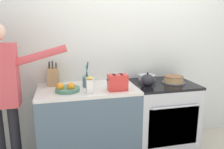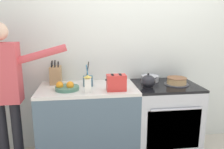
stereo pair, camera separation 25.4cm
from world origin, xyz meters
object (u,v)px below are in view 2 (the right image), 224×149
object	(u,v)px
stove_range	(164,119)
knife_block	(56,75)
mixing_bowl	(150,78)
toaster	(116,83)
milk_carton	(88,84)
tea_kettle	(148,81)
utensil_crock	(88,81)
fruit_bowl	(67,87)
layer_cake	(177,81)
person_baker	(5,85)

from	to	relation	value
stove_range	knife_block	size ratio (longest dim) A/B	3.09
mixing_bowl	knife_block	size ratio (longest dim) A/B	0.80
toaster	milk_carton	world-z (taller)	milk_carton
tea_kettle	utensil_crock	distance (m)	0.71
knife_block	tea_kettle	bearing A→B (deg)	-15.47
utensil_crock	fruit_bowl	world-z (taller)	utensil_crock
layer_cake	toaster	world-z (taller)	toaster
tea_kettle	knife_block	distance (m)	1.13
layer_cake	milk_carton	xyz separation A→B (m)	(-1.08, -0.18, 0.05)
mixing_bowl	toaster	xyz separation A→B (m)	(-0.50, -0.35, 0.05)
fruit_bowl	milk_carton	bearing A→B (deg)	-27.02
layer_cake	tea_kettle	xyz separation A→B (m)	(-0.38, -0.06, 0.03)
utensil_crock	fruit_bowl	bearing A→B (deg)	-151.44
person_baker	layer_cake	bearing A→B (deg)	12.87
tea_kettle	person_baker	size ratio (longest dim) A/B	0.12
knife_block	person_baker	world-z (taller)	person_baker
fruit_bowl	toaster	size ratio (longest dim) A/B	1.16
layer_cake	knife_block	distance (m)	1.49
tea_kettle	mixing_bowl	xyz separation A→B (m)	(0.10, 0.27, -0.03)
fruit_bowl	tea_kettle	bearing A→B (deg)	-0.08
tea_kettle	toaster	distance (m)	0.40
layer_cake	person_baker	xyz separation A→B (m)	(-1.97, -0.04, 0.04)
tea_kettle	fruit_bowl	distance (m)	0.94
utensil_crock	toaster	size ratio (longest dim) A/B	1.27
toaster	stove_range	bearing A→B (deg)	15.45
fruit_bowl	person_baker	distance (m)	0.65
utensil_crock	toaster	world-z (taller)	utensil_crock
tea_kettle	mixing_bowl	bearing A→B (deg)	68.66
stove_range	knife_block	xyz separation A→B (m)	(-1.34, 0.21, 0.57)
layer_cake	person_baker	bearing A→B (deg)	-178.75
utensil_crock	person_baker	bearing A→B (deg)	-172.63
toaster	utensil_crock	bearing A→B (deg)	144.47
stove_range	fruit_bowl	xyz separation A→B (m)	(-1.19, -0.09, 0.49)
tea_kettle	fruit_bowl	bearing A→B (deg)	179.92
mixing_bowl	milk_carton	bearing A→B (deg)	-154.60
tea_kettle	utensil_crock	world-z (taller)	utensil_crock
mixing_bowl	knife_block	xyz separation A→B (m)	(-1.20, 0.04, 0.07)
mixing_bowl	person_baker	distance (m)	1.72
stove_range	toaster	bearing A→B (deg)	-164.55
stove_range	person_baker	size ratio (longest dim) A/B	0.55
fruit_bowl	mixing_bowl	bearing A→B (deg)	14.24
layer_cake	person_baker	distance (m)	1.97
stove_range	toaster	distance (m)	0.86
person_baker	milk_carton	bearing A→B (deg)	2.92
knife_block	toaster	xyz separation A→B (m)	(0.70, -0.39, -0.02)
mixing_bowl	toaster	size ratio (longest dim) A/B	1.02
toaster	layer_cake	bearing A→B (deg)	10.85
mixing_bowl	fruit_bowl	bearing A→B (deg)	-165.76
layer_cake	mixing_bowl	bearing A→B (deg)	142.88
layer_cake	utensil_crock	size ratio (longest dim) A/B	1.00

